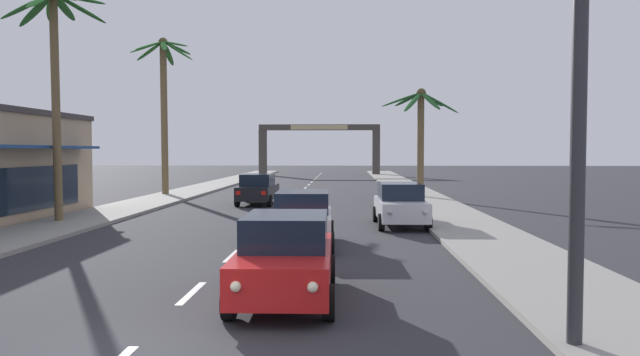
{
  "coord_description": "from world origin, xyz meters",
  "views": [
    {
      "loc": [
        3.17,
        -8.19,
        2.94
      ],
      "look_at": [
        2.48,
        8.0,
        2.2
      ],
      "focal_mm": 33.47,
      "sensor_mm": 36.0,
      "label": 1
    }
  ],
  "objects_px": {
    "sedan_oncoming_far": "(258,189)",
    "palm_right_third": "(421,123)",
    "palm_left_second": "(54,48)",
    "palm_left_third": "(164,89)",
    "sedan_third_in_queue": "(303,218)",
    "sedan_parked_nearest_kerb": "(400,204)",
    "sedan_lead_at_stop_bar": "(286,257)",
    "town_gateway_arch": "(319,142)"
  },
  "relations": [
    {
      "from": "palm_left_second",
      "to": "sedan_third_in_queue",
      "type": "bearing_deg",
      "value": -26.53
    },
    {
      "from": "sedan_third_in_queue",
      "to": "palm_left_second",
      "type": "bearing_deg",
      "value": 153.47
    },
    {
      "from": "sedan_lead_at_stop_bar",
      "to": "palm_left_second",
      "type": "relative_size",
      "value": 0.47
    },
    {
      "from": "sedan_third_in_queue",
      "to": "palm_left_third",
      "type": "distance_m",
      "value": 23.35
    },
    {
      "from": "sedan_third_in_queue",
      "to": "palm_left_third",
      "type": "bearing_deg",
      "value": 117.56
    },
    {
      "from": "sedan_lead_at_stop_bar",
      "to": "palm_right_third",
      "type": "distance_m",
      "value": 26.1
    },
    {
      "from": "sedan_parked_nearest_kerb",
      "to": "palm_left_second",
      "type": "distance_m",
      "value": 15.07
    },
    {
      "from": "sedan_oncoming_far",
      "to": "palm_left_second",
      "type": "xyz_separation_m",
      "value": [
        -6.81,
        -8.94,
        6.18
      ]
    },
    {
      "from": "town_gateway_arch",
      "to": "sedan_third_in_queue",
      "type": "bearing_deg",
      "value": -88.03
    },
    {
      "from": "sedan_parked_nearest_kerb",
      "to": "palm_left_second",
      "type": "xyz_separation_m",
      "value": [
        -13.74,
        0.11,
        6.18
      ]
    },
    {
      "from": "sedan_oncoming_far",
      "to": "palm_right_third",
      "type": "height_order",
      "value": "palm_right_third"
    },
    {
      "from": "sedan_parked_nearest_kerb",
      "to": "palm_right_third",
      "type": "height_order",
      "value": "palm_right_third"
    },
    {
      "from": "sedan_parked_nearest_kerb",
      "to": "palm_left_second",
      "type": "relative_size",
      "value": 0.48
    },
    {
      "from": "palm_left_second",
      "to": "town_gateway_arch",
      "type": "distance_m",
      "value": 49.33
    },
    {
      "from": "sedan_lead_at_stop_bar",
      "to": "sedan_oncoming_far",
      "type": "distance_m",
      "value": 21.05
    },
    {
      "from": "sedan_third_in_queue",
      "to": "palm_right_third",
      "type": "xyz_separation_m",
      "value": [
        5.92,
        18.51,
        3.79
      ]
    },
    {
      "from": "sedan_oncoming_far",
      "to": "palm_left_third",
      "type": "distance_m",
      "value": 10.98
    },
    {
      "from": "sedan_lead_at_stop_bar",
      "to": "palm_right_third",
      "type": "height_order",
      "value": "palm_right_third"
    },
    {
      "from": "sedan_parked_nearest_kerb",
      "to": "palm_left_third",
      "type": "height_order",
      "value": "palm_left_third"
    },
    {
      "from": "sedan_third_in_queue",
      "to": "sedan_parked_nearest_kerb",
      "type": "xyz_separation_m",
      "value": [
        3.47,
        5.02,
        0.0
      ]
    },
    {
      "from": "palm_left_third",
      "to": "palm_right_third",
      "type": "height_order",
      "value": "palm_left_third"
    },
    {
      "from": "palm_right_third",
      "to": "sedan_oncoming_far",
      "type": "bearing_deg",
      "value": -154.7
    },
    {
      "from": "sedan_lead_at_stop_bar",
      "to": "palm_right_third",
      "type": "bearing_deg",
      "value": 77.08
    },
    {
      "from": "sedan_parked_nearest_kerb",
      "to": "sedan_oncoming_far",
      "type": "bearing_deg",
      "value": 127.46
    },
    {
      "from": "sedan_oncoming_far",
      "to": "palm_right_third",
      "type": "bearing_deg",
      "value": 25.3
    },
    {
      "from": "sedan_parked_nearest_kerb",
      "to": "sedan_third_in_queue",
      "type": "bearing_deg",
      "value": -124.66
    },
    {
      "from": "sedan_oncoming_far",
      "to": "palm_right_third",
      "type": "xyz_separation_m",
      "value": [
        9.39,
        4.44,
        3.79
      ]
    },
    {
      "from": "sedan_oncoming_far",
      "to": "palm_left_third",
      "type": "height_order",
      "value": "palm_left_third"
    },
    {
      "from": "sedan_third_in_queue",
      "to": "town_gateway_arch",
      "type": "height_order",
      "value": "town_gateway_arch"
    },
    {
      "from": "palm_left_second",
      "to": "palm_left_third",
      "type": "height_order",
      "value": "palm_left_third"
    },
    {
      "from": "sedan_lead_at_stop_bar",
      "to": "palm_left_third",
      "type": "xyz_separation_m",
      "value": [
        -10.58,
        26.65,
        6.07
      ]
    },
    {
      "from": "sedan_parked_nearest_kerb",
      "to": "palm_right_third",
      "type": "xyz_separation_m",
      "value": [
        2.45,
        13.49,
        3.79
      ]
    },
    {
      "from": "sedan_parked_nearest_kerb",
      "to": "palm_left_second",
      "type": "bearing_deg",
      "value": 179.54
    },
    {
      "from": "sedan_oncoming_far",
      "to": "palm_left_second",
      "type": "distance_m",
      "value": 12.82
    },
    {
      "from": "sedan_third_in_queue",
      "to": "town_gateway_arch",
      "type": "relative_size",
      "value": 0.31
    },
    {
      "from": "sedan_third_in_queue",
      "to": "town_gateway_arch",
      "type": "distance_m",
      "value": 53.77
    },
    {
      "from": "town_gateway_arch",
      "to": "sedan_lead_at_stop_bar",
      "type": "bearing_deg",
      "value": -88.1
    },
    {
      "from": "sedan_parked_nearest_kerb",
      "to": "town_gateway_arch",
      "type": "xyz_separation_m",
      "value": [
        -5.32,
        48.62,
        3.15
      ]
    },
    {
      "from": "sedan_third_in_queue",
      "to": "sedan_oncoming_far",
      "type": "height_order",
      "value": "same"
    },
    {
      "from": "sedan_lead_at_stop_bar",
      "to": "palm_left_second",
      "type": "height_order",
      "value": "palm_left_second"
    },
    {
      "from": "sedan_parked_nearest_kerb",
      "to": "palm_left_third",
      "type": "distance_m",
      "value": 21.31
    },
    {
      "from": "palm_left_third",
      "to": "sedan_third_in_queue",
      "type": "bearing_deg",
      "value": -62.44
    }
  ]
}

